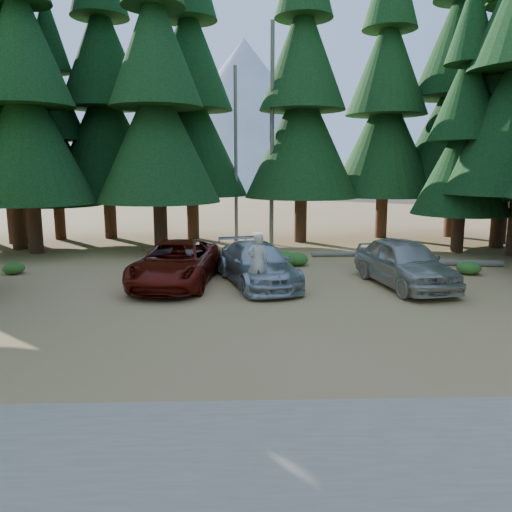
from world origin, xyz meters
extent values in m
plane|color=#AF8E4A|center=(0.00, 0.00, 0.00)|extent=(160.00, 160.00, 0.00)
cube|color=gray|center=(0.00, -6.50, 0.01)|extent=(26.00, 3.50, 0.01)
cylinder|color=#71675A|center=(0.80, 14.50, 6.00)|extent=(0.24, 0.24, 12.00)
cylinder|color=#71675A|center=(-1.20, 16.00, 5.00)|extent=(0.20, 0.20, 10.00)
cone|color=#9A9EA3|center=(0.00, 85.00, 14.00)|extent=(44.00, 44.00, 28.00)
cone|color=#9A9EA3|center=(-8.00, 95.00, 10.00)|extent=(36.00, 36.00, 20.00)
imported|color=#600F08|center=(-3.40, 4.91, 0.81)|extent=(3.31, 6.08, 1.62)
imported|color=#AAADB3|center=(-0.34, 4.71, 0.77)|extent=(3.48, 5.70, 1.54)
imported|color=#ABA598|center=(5.06, 4.27, 0.89)|extent=(3.00, 5.52, 1.78)
imported|color=beige|center=(-0.40, 2.86, 1.19)|extent=(0.77, 0.54, 2.01)
cylinder|color=white|center=(-0.40, 2.91, 2.18)|extent=(0.36, 0.36, 0.04)
cylinder|color=#71675A|center=(-1.73, 10.50, 0.17)|extent=(4.72, 0.68, 0.34)
cylinder|color=#71675A|center=(4.05, 10.50, 0.12)|extent=(3.01, 0.31, 0.25)
cylinder|color=#71675A|center=(8.43, 8.02, 0.14)|extent=(4.45, 0.93, 0.29)
ellipsoid|color=#2D5E1C|center=(-4.70, 8.15, 0.28)|extent=(1.03, 1.03, 0.57)
ellipsoid|color=#2D5E1C|center=(-1.70, 6.84, 0.24)|extent=(0.87, 0.87, 0.48)
ellipsoid|color=#2D5E1C|center=(-0.99, 9.03, 0.27)|extent=(0.99, 0.99, 0.55)
ellipsoid|color=#2D5E1C|center=(1.55, 8.33, 0.29)|extent=(1.05, 1.05, 0.58)
ellipsoid|color=#2D5E1C|center=(1.01, 8.24, 0.33)|extent=(1.19, 1.19, 0.66)
ellipsoid|color=#2D5E1C|center=(5.35, 9.78, 0.29)|extent=(1.05, 1.05, 0.58)
ellipsoid|color=#2D5E1C|center=(-10.35, 6.91, 0.24)|extent=(0.87, 0.87, 0.48)
ellipsoid|color=#2D5E1C|center=(8.43, 6.25, 0.27)|extent=(0.98, 0.98, 0.54)
camera|label=1|loc=(-1.00, -13.57, 4.39)|focal=35.00mm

